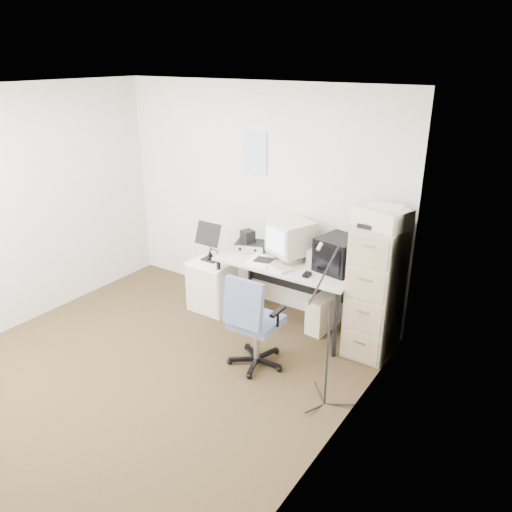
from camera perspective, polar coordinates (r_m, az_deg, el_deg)
The scene contains 23 objects.
floor at distance 4.91m, azimuth -11.85°, elevation -12.55°, with size 3.60×3.60×0.01m, color #2F2514.
ceiling at distance 4.07m, azimuth -14.72°, elevation 17.91°, with size 3.60×3.60×0.01m, color white.
wall_back at distance 5.64m, azimuth 0.14°, elevation 6.71°, with size 3.60×0.02×2.50m, color silver.
wall_left at distance 5.73m, azimuth -25.77°, elevation 4.72°, with size 0.02×3.60×2.50m, color silver.
wall_right at distance 3.35m, azimuth 8.86°, elevation -4.83°, with size 0.02×3.60×2.50m, color silver.
wall_calendar at distance 5.53m, azimuth -0.10°, elevation 11.71°, with size 0.30×0.02×0.44m, color white.
filing_cabinet at distance 4.92m, azimuth 13.55°, elevation -3.81°, with size 0.40×0.60×1.30m, color gray.
printer at distance 4.63m, azimuth 14.26°, elevation 4.34°, with size 0.46×0.32×0.18m, color #C9BA8F.
desk at distance 5.37m, azimuth 3.68°, elevation -4.29°, with size 1.50×0.70×0.73m, color silver.
crt_monitor at distance 5.21m, azimuth 4.07°, elevation 1.74°, with size 0.38×0.40×0.42m, color #C9BA8F.
crt_tv at distance 5.03m, azimuth 9.45°, elevation 0.22°, with size 0.37×0.40×0.34m, color black.
desk_speaker at distance 5.14m, azimuth 6.40°, elevation -0.17°, with size 0.09×0.09×0.16m, color beige.
keyboard at distance 5.11m, azimuth 2.17°, elevation -1.03°, with size 0.43×0.15×0.02m, color #C9BA8F.
mouse at distance 4.91m, azimuth 5.85°, elevation -2.13°, with size 0.06×0.10×0.03m, color black.
radio_receiver at distance 5.51m, azimuth -0.57°, elevation 1.15°, with size 0.33×0.23×0.09m, color black.
radio_speaker at distance 5.48m, azimuth -0.96°, elevation 2.27°, with size 0.13×0.12×0.13m, color black.
papers at distance 5.22m, azimuth 0.55°, elevation -0.52°, with size 0.23×0.32×0.02m, color white.
pc_tower at distance 5.38m, azimuth 7.67°, elevation -6.46°, with size 0.18×0.42×0.39m, color #C9BA8F.
office_chair at distance 4.63m, azimuth 0.04°, elevation -7.31°, with size 0.55×0.55×0.95m, color slate.
side_cart at distance 5.72m, azimuth -5.01°, elevation -3.39°, with size 0.47×0.38×0.59m, color white.
music_stand at distance 5.57m, azimuth -5.29°, elevation 1.70°, with size 0.31×0.17×0.46m, color black.
headphones at distance 5.59m, azimuth -4.82°, elevation -0.14°, with size 0.16×0.16×0.03m, color black.
mic_stand at distance 4.08m, azimuth 8.29°, elevation -9.28°, with size 0.02×0.02×1.28m, color black.
Camera 1 is at (3.00, -2.74, 2.75)m, focal length 35.00 mm.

